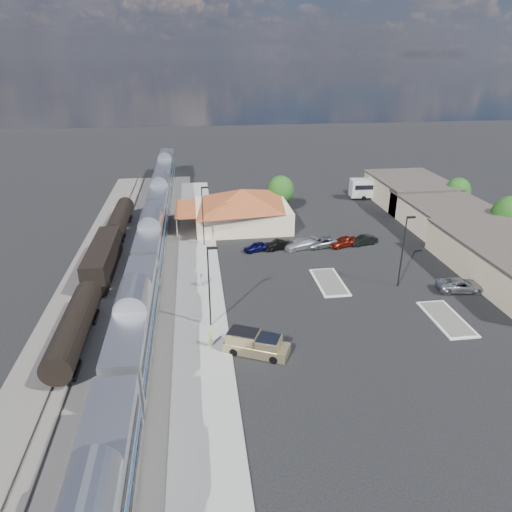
{
  "coord_description": "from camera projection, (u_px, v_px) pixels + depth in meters",
  "views": [
    {
      "loc": [
        -11.77,
        -46.61,
        25.92
      ],
      "look_at": [
        -4.77,
        5.07,
        2.8
      ],
      "focal_mm": 32.0,
      "sensor_mm": 36.0,
      "label": 1
    }
  ],
  "objects": [
    {
      "name": "lamp_plat_s",
      "position": [
        210.0,
        281.0,
        45.24
      ],
      "size": [
        1.08,
        0.25,
        9.0
      ],
      "color": "black",
      "rests_on": "ground"
    },
    {
      "name": "ground",
      "position": [
        301.0,
        292.0,
        54.18
      ],
      "size": [
        280.0,
        280.0,
        0.0
      ],
      "primitive_type": "plane",
      "color": "black",
      "rests_on": "ground"
    },
    {
      "name": "parked_car_e",
      "position": [
        343.0,
        242.0,
        66.87
      ],
      "size": [
        4.76,
        3.12,
        1.51
      ],
      "primitive_type": "imported",
      "rotation": [
        0.0,
        0.0,
        -1.24
      ],
      "color": "maroon",
      "rests_on": "ground"
    },
    {
      "name": "person_a",
      "position": [
        211.0,
        338.0,
        43.58
      ],
      "size": [
        0.6,
        0.74,
        1.75
      ],
      "primitive_type": "imported",
      "rotation": [
        0.0,
        0.0,
        1.25
      ],
      "color": "#B0CA3F",
      "rests_on": "platform"
    },
    {
      "name": "passenger_train",
      "position": [
        152.0,
        241.0,
        61.59
      ],
      "size": [
        3.0,
        104.0,
        5.55
      ],
      "color": "silver",
      "rests_on": "ground"
    },
    {
      "name": "railbed",
      "position": [
        128.0,
        273.0,
        58.82
      ],
      "size": [
        16.0,
        100.0,
        0.12
      ],
      "primitive_type": "cube",
      "color": "#4C4944",
      "rests_on": "ground"
    },
    {
      "name": "person_b",
      "position": [
        201.0,
        280.0,
        54.86
      ],
      "size": [
        0.82,
        0.98,
        1.82
      ],
      "primitive_type": "imported",
      "rotation": [
        0.0,
        0.0,
        -1.73
      ],
      "color": "silver",
      "rests_on": "platform"
    },
    {
      "name": "pickup_truck",
      "position": [
        257.0,
        344.0,
        42.77
      ],
      "size": [
        6.41,
        4.6,
        2.09
      ],
      "rotation": [
        0.0,
        0.0,
        1.12
      ],
      "color": "tan",
      "rests_on": "ground"
    },
    {
      "name": "traffic_island_south",
      "position": [
        329.0,
        282.0,
        56.44
      ],
      "size": [
        3.3,
        7.5,
        0.21
      ],
      "color": "silver",
      "rests_on": "ground"
    },
    {
      "name": "tree_east_b",
      "position": [
        509.0,
        214.0,
        67.51
      ],
      "size": [
        4.94,
        4.94,
        6.96
      ],
      "color": "#382314",
      "rests_on": "ground"
    },
    {
      "name": "lamp_plat_n",
      "position": [
        203.0,
        211.0,
        65.17
      ],
      "size": [
        1.08,
        0.25,
        9.0
      ],
      "color": "black",
      "rests_on": "ground"
    },
    {
      "name": "traffic_island_north",
      "position": [
        447.0,
        319.0,
        48.61
      ],
      "size": [
        3.3,
        7.5,
        0.21
      ],
      "color": "silver",
      "rests_on": "ground"
    },
    {
      "name": "suv",
      "position": [
        460.0,
        285.0,
        54.24
      ],
      "size": [
        5.75,
        3.17,
        1.53
      ],
      "primitive_type": "imported",
      "rotation": [
        0.0,
        0.0,
        1.45
      ],
      "color": "#AEB1B6",
      "rests_on": "ground"
    },
    {
      "name": "parked_car_b",
      "position": [
        279.0,
        244.0,
        65.98
      ],
      "size": [
        4.62,
        2.72,
        1.44
      ],
      "primitive_type": "imported",
      "rotation": [
        0.0,
        0.0,
        -1.28
      ],
      "color": "black",
      "rests_on": "ground"
    },
    {
      "name": "parked_car_f",
      "position": [
        363.0,
        240.0,
        67.56
      ],
      "size": [
        4.43,
        2.41,
        1.38
      ],
      "primitive_type": "imported",
      "rotation": [
        0.0,
        0.0,
        -1.33
      ],
      "color": "black",
      "rests_on": "ground"
    },
    {
      "name": "coach_bus",
      "position": [
        381.0,
        187.0,
        88.84
      ],
      "size": [
        12.08,
        3.28,
        3.83
      ],
      "rotation": [
        0.0,
        0.0,
        1.51
      ],
      "color": "white",
      "rests_on": "ground"
    },
    {
      "name": "buildings_east",
      "position": [
        460.0,
        223.0,
        69.63
      ],
      "size": [
        14.4,
        51.4,
        4.8
      ],
      "color": "#C6B28C",
      "rests_on": "ground"
    },
    {
      "name": "station_depot",
      "position": [
        242.0,
        207.0,
        74.09
      ],
      "size": [
        18.35,
        12.24,
        6.2
      ],
      "color": "beige",
      "rests_on": "ground"
    },
    {
      "name": "parked_car_c",
      "position": [
        301.0,
        244.0,
        66.09
      ],
      "size": [
        5.41,
        3.55,
        1.46
      ],
      "primitive_type": "imported",
      "rotation": [
        0.0,
        0.0,
        -1.24
      ],
      "color": "silver",
      "rests_on": "ground"
    },
    {
      "name": "parked_car_d",
      "position": [
        322.0,
        242.0,
        66.77
      ],
      "size": [
        5.38,
        3.41,
        1.38
      ],
      "primitive_type": "imported",
      "rotation": [
        0.0,
        0.0,
        -1.33
      ],
      "color": "gray",
      "rests_on": "ground"
    },
    {
      "name": "platform",
      "position": [
        199.0,
        276.0,
        58.1
      ],
      "size": [
        5.5,
        92.0,
        0.18
      ],
      "primitive_type": "cube",
      "color": "gray",
      "rests_on": "ground"
    },
    {
      "name": "freight_cars",
      "position": [
        103.0,
        260.0,
        58.06
      ],
      "size": [
        2.8,
        46.0,
        4.0
      ],
      "color": "black",
      "rests_on": "ground"
    },
    {
      "name": "tree_depot",
      "position": [
        281.0,
        190.0,
        80.09
      ],
      "size": [
        4.71,
        4.71,
        6.63
      ],
      "color": "#382314",
      "rests_on": "ground"
    },
    {
      "name": "tree_east_c",
      "position": [
        458.0,
        191.0,
        80.38
      ],
      "size": [
        4.41,
        4.41,
        6.21
      ],
      "color": "#382314",
      "rests_on": "ground"
    },
    {
      "name": "parked_car_a",
      "position": [
        257.0,
        247.0,
        65.33
      ],
      "size": [
        4.19,
        2.59,
        1.33
      ],
      "primitive_type": "imported",
      "rotation": [
        0.0,
        0.0,
        -1.29
      ],
      "color": "#0D0E41",
      "rests_on": "ground"
    },
    {
      "name": "lamp_lot",
      "position": [
        404.0,
        246.0,
        53.5
      ],
      "size": [
        1.08,
        0.25,
        9.0
      ],
      "color": "black",
      "rests_on": "ground"
    }
  ]
}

